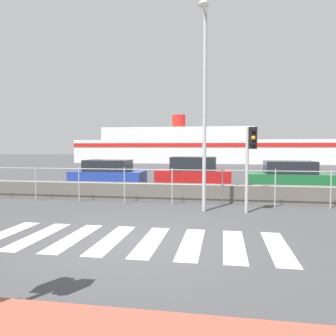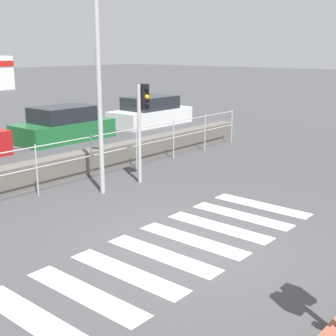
{
  "view_description": "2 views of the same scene",
  "coord_description": "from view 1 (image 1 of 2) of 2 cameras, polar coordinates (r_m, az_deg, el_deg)",
  "views": [
    {
      "loc": [
        1.81,
        -6.93,
        2.08
      ],
      "look_at": [
        0.3,
        2.0,
        1.5
      ],
      "focal_mm": 35.0,
      "sensor_mm": 36.0,
      "label": 1
    },
    {
      "loc": [
        -6.53,
        -5.09,
        3.61
      ],
      "look_at": [
        0.69,
        1.0,
        1.2
      ],
      "focal_mm": 50.0,
      "sensor_mm": 36.0,
      "label": 2
    }
  ],
  "objects": [
    {
      "name": "traffic_light_far",
      "position": [
        10.55,
        14.2,
        3.05
      ],
      "size": [
        0.34,
        0.32,
        2.7
      ],
      "color": "#B2B2B5",
      "rests_on": "ground_plane"
    },
    {
      "name": "parked_car_red",
      "position": [
        17.34,
        4.48,
        -1.02
      ],
      "size": [
        3.9,
        1.73,
        1.57
      ],
      "color": "#B21919",
      "rests_on": "ground_plane"
    },
    {
      "name": "harbor_fence",
      "position": [
        11.85,
        0.73,
        -2.25
      ],
      "size": [
        18.0,
        0.04,
        1.33
      ],
      "color": "#B2B2B5",
      "rests_on": "ground_plane"
    },
    {
      "name": "crosswalk",
      "position": [
        7.51,
        -6.46,
        -12.41
      ],
      "size": [
        6.75,
        2.4,
        0.01
      ],
      "color": "silver",
      "rests_on": "ground_plane"
    },
    {
      "name": "streetlamp",
      "position": [
        10.56,
        6.36,
        13.68
      ],
      "size": [
        0.32,
        1.15,
        6.36
      ],
      "color": "#B2B2B5",
      "rests_on": "ground_plane"
    },
    {
      "name": "ground_plane",
      "position": [
        7.46,
        -4.97,
        -12.54
      ],
      "size": [
        160.0,
        160.0,
        0.0
      ],
      "primitive_type": "plane",
      "color": "#424244"
    },
    {
      "name": "parked_car_blue",
      "position": [
        18.37,
        -10.39,
        -1.06
      ],
      "size": [
        4.0,
        1.85,
        1.38
      ],
      "color": "#233D9E",
      "rests_on": "ground_plane"
    },
    {
      "name": "seawall",
      "position": [
        12.78,
        1.33,
        -4.22
      ],
      "size": [
        19.96,
        0.55,
        0.66
      ],
      "color": "#605B54",
      "rests_on": "ground_plane"
    },
    {
      "name": "ferry_boat",
      "position": [
        45.05,
        6.16,
        3.52
      ],
      "size": [
        35.41,
        8.54,
        6.48
      ],
      "color": "white",
      "rests_on": "ground_plane"
    },
    {
      "name": "parked_car_green",
      "position": [
        17.59,
        20.35,
        -1.44
      ],
      "size": [
        4.0,
        1.88,
        1.38
      ],
      "color": "#1E6633",
      "rests_on": "ground_plane"
    }
  ]
}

